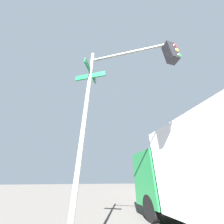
{
  "coord_description": "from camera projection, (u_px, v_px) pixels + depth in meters",
  "views": [
    {
      "loc": [
        -4.2,
        -7.11,
        1.62
      ],
      "look_at": [
        -7.61,
        -6.23,
        3.66
      ],
      "focal_mm": 18.69,
      "sensor_mm": 36.0,
      "label": 1
    }
  ],
  "objects": [
    {
      "name": "box_truck_second",
      "position": [
        213.0,
        169.0,
        4.04
      ],
      "size": [
        7.34,
        2.56,
        3.57
      ],
      "color": "#19592D",
      "rests_on": "ground_plane"
    },
    {
      "name": "traffic_signal_near",
      "position": [
        126.0,
        80.0,
        3.56
      ],
      "size": [
        1.86,
        3.1,
        5.96
      ],
      "color": "slate",
      "rests_on": "ground_plane"
    }
  ]
}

